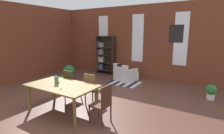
# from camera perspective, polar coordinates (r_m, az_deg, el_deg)

# --- Properties ---
(ground_plane) EXTENTS (10.94, 10.94, 0.00)m
(ground_plane) POSITION_cam_1_polar(r_m,az_deg,el_deg) (5.22, -11.40, -12.98)
(ground_plane) COLOR brown
(back_wall_brick) EXTENTS (9.16, 0.12, 3.32)m
(back_wall_brick) POSITION_cam_1_polar(r_m,az_deg,el_deg) (8.40, 8.42, 8.04)
(back_wall_brick) COLOR brown
(back_wall_brick) RESTS_ON ground
(window_pane_0) EXTENTS (0.55, 0.02, 2.16)m
(window_pane_0) POSITION_cam_1_polar(r_m,az_deg,el_deg) (9.24, -2.78, 9.47)
(window_pane_0) COLOR white
(window_pane_1) EXTENTS (0.55, 0.02, 2.16)m
(window_pane_1) POSITION_cam_1_polar(r_m,az_deg,el_deg) (8.33, 8.27, 9.15)
(window_pane_1) COLOR white
(window_pane_2) EXTENTS (0.55, 0.02, 2.16)m
(window_pane_2) POSITION_cam_1_polar(r_m,az_deg,el_deg) (7.78, 21.40, 8.34)
(window_pane_2) COLOR white
(dining_table) EXTENTS (1.89, 1.06, 0.74)m
(dining_table) POSITION_cam_1_polar(r_m,az_deg,el_deg) (4.93, -15.87, -6.39)
(dining_table) COLOR brown
(dining_table) RESTS_ON ground
(vase_on_table) EXTENTS (0.11, 0.11, 0.22)m
(vase_on_table) POSITION_cam_1_polar(r_m,az_deg,el_deg) (5.02, -17.50, -4.00)
(vase_on_table) COLOR #4C7266
(vase_on_table) RESTS_ON dining_table
(tealight_candle_0) EXTENTS (0.04, 0.04, 0.03)m
(tealight_candle_0) POSITION_cam_1_polar(r_m,az_deg,el_deg) (5.04, -17.40, -5.01)
(tealight_candle_0) COLOR silver
(tealight_candle_0) RESTS_ON dining_table
(tealight_candle_1) EXTENTS (0.04, 0.04, 0.03)m
(tealight_candle_1) POSITION_cam_1_polar(r_m,az_deg,el_deg) (5.12, -16.67, -4.71)
(tealight_candle_1) COLOR silver
(tealight_candle_1) RESTS_ON dining_table
(tealight_candle_2) EXTENTS (0.04, 0.04, 0.03)m
(tealight_candle_2) POSITION_cam_1_polar(r_m,az_deg,el_deg) (4.57, -16.18, -6.64)
(tealight_candle_2) COLOR silver
(tealight_candle_2) RESTS_ON dining_table
(dining_chair_far_right) EXTENTS (0.41, 0.41, 0.95)m
(dining_chair_far_right) POSITION_cam_1_polar(r_m,az_deg,el_deg) (5.23, -6.42, -6.74)
(dining_chair_far_right) COLOR brown
(dining_chair_far_right) RESTS_ON ground
(dining_chair_far_left) EXTENTS (0.41, 0.41, 0.95)m
(dining_chair_far_left) POSITION_cam_1_polar(r_m,az_deg,el_deg) (5.77, -13.18, -5.22)
(dining_chair_far_left) COLOR #372C14
(dining_chair_far_left) RESTS_ON ground
(dining_chair_head_right) EXTENTS (0.42, 0.42, 0.95)m
(dining_chair_head_right) POSITION_cam_1_polar(r_m,az_deg,el_deg) (4.16, -3.04, -11.58)
(dining_chair_head_right) COLOR #402219
(dining_chair_head_right) RESTS_ON ground
(bookshelf_tall) EXTENTS (0.96, 0.33, 1.91)m
(bookshelf_tall) POSITION_cam_1_polar(r_m,az_deg,el_deg) (9.05, -2.42, 3.87)
(bookshelf_tall) COLOR #2D2319
(bookshelf_tall) RESTS_ON ground
(armchair_white) EXTENTS (1.02, 1.02, 0.75)m
(armchair_white) POSITION_cam_1_polar(r_m,az_deg,el_deg) (7.81, 4.26, -2.37)
(armchair_white) COLOR silver
(armchair_white) RESTS_ON ground
(potted_plant_by_shelf) EXTENTS (0.50, 0.50, 0.67)m
(potted_plant_by_shelf) POSITION_cam_1_polar(r_m,az_deg,el_deg) (8.11, -13.64, -1.44)
(potted_plant_by_shelf) COLOR silver
(potted_plant_by_shelf) RESTS_ON ground
(potted_plant_corner) EXTENTS (0.33, 0.33, 0.51)m
(potted_plant_corner) POSITION_cam_1_polar(r_m,az_deg,el_deg) (6.98, -15.50, -4.36)
(potted_plant_corner) COLOR #333338
(potted_plant_corner) RESTS_ON ground
(potted_plant_window) EXTENTS (0.34, 0.34, 0.49)m
(potted_plant_window) POSITION_cam_1_polar(r_m,az_deg,el_deg) (6.48, 29.37, -6.82)
(potted_plant_window) COLOR silver
(potted_plant_window) RESTS_ON ground
(striped_rug) EXTENTS (1.28, 1.01, 0.01)m
(striped_rug) POSITION_cam_1_polar(r_m,az_deg,el_deg) (7.53, 3.89, -5.06)
(striped_rug) COLOR #1E1E33
(striped_rug) RESTS_ON ground
(framed_picture) EXTENTS (0.56, 0.03, 0.72)m
(framed_picture) POSITION_cam_1_polar(r_m,az_deg,el_deg) (7.80, 20.05, 10.09)
(framed_picture) COLOR black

